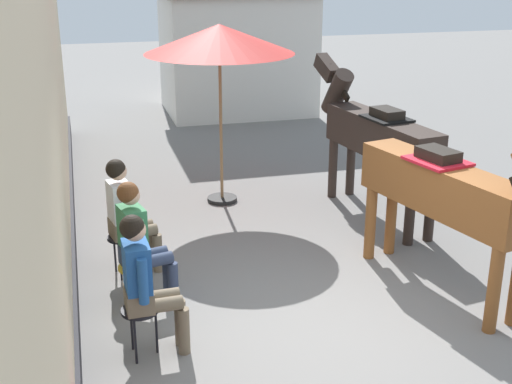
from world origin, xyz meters
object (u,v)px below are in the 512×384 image
Objects in this scene: seated_visitor_middle at (139,238)px; cafe_parasol at (219,40)px; saddled_horse_far at (376,134)px; seated_visitor_near at (145,278)px; saddled_horse_near at (451,192)px; seated_visitor_far at (126,211)px.

cafe_parasol reaches higher than seated_visitor_middle.
seated_visitor_near is at bearing -141.24° from saddled_horse_far.
saddled_horse_near is (3.18, -0.52, 0.38)m from seated_visitor_middle.
seated_visitor_middle and seated_visitor_far have the same top height.
seated_visitor_near is at bearing -89.29° from seated_visitor_far.
seated_visitor_middle is 3.90m from saddled_horse_far.
saddled_horse_near is at bearing -63.61° from cafe_parasol.
saddled_horse_near is 4.01m from cafe_parasol.
seated_visitor_middle is 0.47× the size of saddled_horse_far.
cafe_parasol reaches higher than seated_visitor_far.
cafe_parasol reaches higher than seated_visitor_near.
seated_visitor_far is at bearing -163.28° from saddled_horse_far.
seated_visitor_middle is 0.54× the size of cafe_parasol.
seated_visitor_middle is at bearing -117.01° from cafe_parasol.
seated_visitor_middle is at bearing -151.54° from saddled_horse_far.
seated_visitor_far is 3.65m from saddled_horse_far.
saddled_horse_near reaches higher than seated_visitor_far.
cafe_parasol is (1.52, 3.83, 1.59)m from seated_visitor_near.
saddled_horse_far is at bearing -28.70° from cafe_parasol.
saddled_horse_far is (3.47, 1.04, 0.38)m from seated_visitor_far.
seated_visitor_middle is at bearing 170.69° from saddled_horse_near.
saddled_horse_far is 1.16× the size of cafe_parasol.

